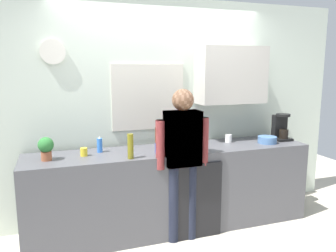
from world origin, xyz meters
The scene contains 16 objects.
ground_plane centered at (0.00, 0.00, 0.00)m, with size 8.00×8.00×0.00m, color beige.
kitchen_counter centered at (0.00, 0.30, 0.46)m, with size 3.16×0.64×0.92m, color #4C4C51.
dishwasher_panel centered at (0.16, -0.03, 0.41)m, with size 0.56×0.02×0.83m, color black.
back_wall_assembly centered at (0.10, 0.70, 1.36)m, with size 4.76×0.42×2.60m.
coffee_maker centered at (1.44, 0.32, 1.06)m, with size 0.20×0.20×0.33m.
bottle_amber_beer centered at (-0.14, 0.41, 1.03)m, with size 0.06×0.06×0.23m, color brown.
bottle_olive_oil centered at (-0.53, 0.06, 1.04)m, with size 0.06×0.06×0.25m, color olive.
bottle_red_vinegar centered at (-0.02, 0.18, 1.03)m, with size 0.06×0.06×0.22m, color maroon.
cup_blue_mug centered at (-0.19, 0.19, 0.97)m, with size 0.08×0.08×0.10m, color #3351B2.
cup_yellow_cup centered at (-0.95, 0.32, 0.96)m, with size 0.07×0.07×0.09m, color yellow.
cup_white_mug centered at (0.75, 0.40, 0.97)m, with size 0.08×0.08×0.10m, color white.
mixing_bowl centered at (1.17, 0.21, 0.96)m, with size 0.22×0.22×0.08m, color #4C72A5.
potted_plant centered at (-1.31, 0.27, 1.05)m, with size 0.15×0.15×0.23m.
dish_soap centered at (-0.78, 0.42, 1.00)m, with size 0.06×0.06×0.18m.
person_at_sink centered at (0.00, 0.00, 0.95)m, with size 0.57×0.22×1.60m.
person_guest centered at (0.00, 0.00, 0.95)m, with size 0.57×0.22×1.60m.
Camera 1 is at (-1.22, -3.08, 1.80)m, focal length 35.71 mm.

